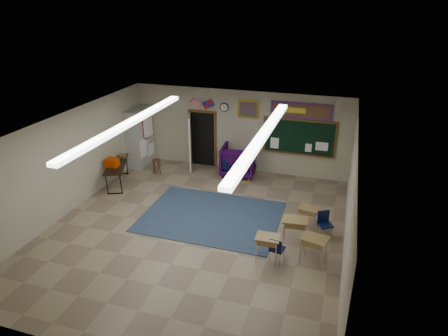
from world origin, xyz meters
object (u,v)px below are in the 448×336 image
(student_desk_front_left, at_px, (295,230))
(student_desk_front_right, at_px, (308,217))
(wingback_armchair, at_px, (239,160))
(folding_table, at_px, (117,173))
(wooden_stool, at_px, (157,167))

(student_desk_front_left, xyz_separation_m, student_desk_front_right, (0.25, 0.91, -0.06))
(wingback_armchair, bearing_deg, folding_table, 23.58)
(student_desk_front_right, distance_m, wooden_stool, 6.11)
(student_desk_front_left, bearing_deg, wingback_armchair, 118.39)
(student_desk_front_right, xyz_separation_m, folding_table, (-6.64, 0.96, 0.05))
(wooden_stool, bearing_deg, student_desk_front_left, -29.04)
(student_desk_front_right, relative_size, folding_table, 0.34)
(wingback_armchair, distance_m, student_desk_front_right, 4.14)
(folding_table, bearing_deg, student_desk_front_left, -39.43)
(student_desk_front_right, distance_m, folding_table, 6.71)
(wingback_armchair, relative_size, student_desk_front_left, 1.61)
(wingback_armchair, bearing_deg, student_desk_front_right, 128.80)
(wingback_armchair, height_order, student_desk_front_right, wingback_armchair)
(folding_table, bearing_deg, student_desk_front_right, -31.36)
(student_desk_front_right, bearing_deg, wingback_armchair, 144.84)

